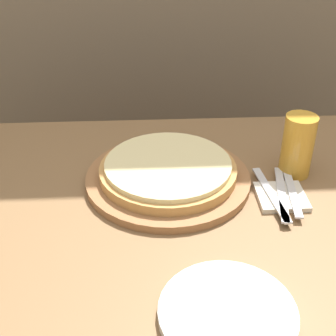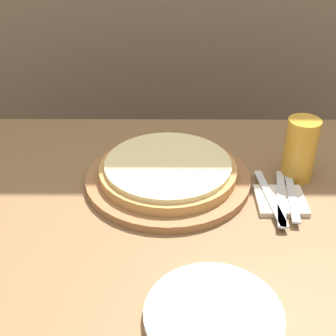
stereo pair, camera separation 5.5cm
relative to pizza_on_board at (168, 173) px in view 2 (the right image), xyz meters
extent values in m
cube|color=olive|center=(0.04, -0.13, -0.38)|extent=(1.39, 0.93, 0.71)
cylinder|color=#99663D|center=(0.00, 0.00, -0.01)|extent=(0.39, 0.39, 0.02)
cylinder|color=tan|center=(0.00, 0.00, 0.01)|extent=(0.33, 0.33, 0.02)
cylinder|color=beige|center=(0.00, 0.00, 0.03)|extent=(0.30, 0.30, 0.01)
cylinder|color=gold|center=(0.31, 0.02, 0.05)|extent=(0.08, 0.08, 0.16)
cylinder|color=white|center=(0.31, 0.02, 0.12)|extent=(0.07, 0.07, 0.02)
cylinder|color=white|center=(0.08, -0.41, -0.02)|extent=(0.23, 0.23, 0.02)
cube|color=beige|center=(0.26, -0.08, -0.02)|extent=(0.11, 0.11, 0.01)
cube|color=silver|center=(0.23, -0.08, -0.01)|extent=(0.04, 0.22, 0.00)
cube|color=silver|center=(0.26, -0.08, -0.01)|extent=(0.06, 0.22, 0.00)
cube|color=silver|center=(0.28, -0.08, -0.01)|extent=(0.04, 0.18, 0.00)
camera|label=1|loc=(-0.05, -0.94, 0.61)|focal=50.00mm
camera|label=2|loc=(0.00, -0.94, 0.61)|focal=50.00mm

